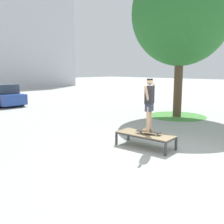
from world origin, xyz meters
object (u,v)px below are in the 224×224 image
Objects in this scene: skate_box at (145,135)px; skateboard at (149,132)px; car_blue at (2,96)px; skater at (149,101)px; tree_near_right at (181,14)px.

skate_box is 2.38× the size of skateboard.
car_blue reaches higher than skate_box.
skateboard is 13.49m from car_blue.
skate_box is 0.46× the size of car_blue.
skateboard is 0.49× the size of skater.
skateboard is 0.19× the size of car_blue.
skateboard is 7.84m from tree_near_right.
tree_near_right is (5.76, 2.25, 4.81)m from skateboard.
car_blue is at bearing 85.74° from skater.
tree_near_right is at bearing 21.29° from skater.
car_blue is at bearing 85.74° from skateboard.
skateboard reaches higher than skate_box.
car_blue is at bearing 85.66° from skate_box.
tree_near_right is at bearing 20.20° from skate_box.
skater is 0.40× the size of car_blue.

